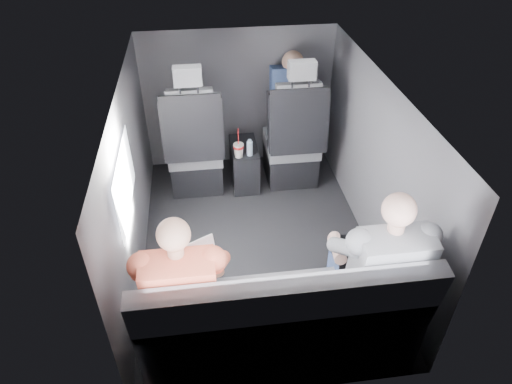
{
  "coord_description": "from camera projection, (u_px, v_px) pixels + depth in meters",
  "views": [
    {
      "loc": [
        -0.37,
        -2.74,
        2.55
      ],
      "look_at": [
        -0.01,
        -0.05,
        0.55
      ],
      "focal_mm": 32.0,
      "sensor_mm": 36.0,
      "label": 1
    }
  ],
  "objects": [
    {
      "name": "side_window",
      "position": [
        125.0,
        182.0,
        2.87
      ],
      "size": [
        0.02,
        0.75,
        0.42
      ],
      "primitive_type": "cube",
      "color": "white",
      "rests_on": "panel_left"
    },
    {
      "name": "laptop_black",
      "position": [
        361.0,
        249.0,
        2.77
      ],
      "size": [
        0.34,
        0.3,
        0.24
      ],
      "color": "black",
      "rests_on": "passenger_rear_right"
    },
    {
      "name": "soda_cup",
      "position": [
        239.0,
        150.0,
        4.01
      ],
      "size": [
        0.09,
        0.09,
        0.28
      ],
      "color": "white",
      "rests_on": "center_console"
    },
    {
      "name": "panel_left",
      "position": [
        131.0,
        184.0,
        3.24
      ],
      "size": [
        0.02,
        2.6,
        1.35
      ],
      "primitive_type": "cube",
      "color": "#56565B",
      "rests_on": "floor"
    },
    {
      "name": "center_console",
      "position": [
        244.0,
        164.0,
        4.32
      ],
      "size": [
        0.24,
        0.48,
        0.41
      ],
      "color": "black",
      "rests_on": "floor"
    },
    {
      "name": "floor",
      "position": [
        257.0,
        243.0,
        3.74
      ],
      "size": [
        2.6,
        2.6,
        0.0
      ],
      "primitive_type": "plane",
      "color": "black",
      "rests_on": "ground"
    },
    {
      "name": "passenger_front_right",
      "position": [
        291.0,
        98.0,
        4.22
      ],
      "size": [
        0.38,
        0.38,
        0.76
      ],
      "color": "navy",
      "rests_on": "front_seat_right"
    },
    {
      "name": "panel_right",
      "position": [
        375.0,
        166.0,
        3.43
      ],
      "size": [
        0.02,
        2.6,
        1.35
      ],
      "primitive_type": "cube",
      "color": "#56565B",
      "rests_on": "floor"
    },
    {
      "name": "ceiling",
      "position": [
        257.0,
        88.0,
        2.94
      ],
      "size": [
        2.6,
        2.6,
        0.0
      ],
      "primitive_type": "plane",
      "rotation": [
        3.14,
        0.0,
        0.0
      ],
      "color": "#B2B2AD",
      "rests_on": "panel_back"
    },
    {
      "name": "passenger_rear_left",
      "position": [
        183.0,
        287.0,
        2.55
      ],
      "size": [
        0.48,
        0.6,
        1.18
      ],
      "color": "#343439",
      "rests_on": "rear_bench"
    },
    {
      "name": "seatbelt",
      "position": [
        299.0,
        114.0,
        3.85
      ],
      "size": [
        0.35,
        0.11,
        0.59
      ],
      "primitive_type": "cube",
      "rotation": [
        -0.14,
        0.49,
        0.0
      ],
      "color": "black",
      "rests_on": "front_seat_right"
    },
    {
      "name": "panel_back",
      "position": [
        291.0,
        318.0,
        2.3
      ],
      "size": [
        1.8,
        0.02,
        1.35
      ],
      "primitive_type": "cube",
      "color": "#56565B",
      "rests_on": "floor"
    },
    {
      "name": "panel_front",
      "position": [
        239.0,
        99.0,
        4.37
      ],
      "size": [
        1.8,
        0.02,
        1.35
      ],
      "primitive_type": "cube",
      "color": "#56565B",
      "rests_on": "floor"
    },
    {
      "name": "front_seat_right",
      "position": [
        293.0,
        145.0,
        4.22
      ],
      "size": [
        0.52,
        0.58,
        1.26
      ],
      "color": "black",
      "rests_on": "floor"
    },
    {
      "name": "laptop_white",
      "position": [
        190.0,
        262.0,
        2.67
      ],
      "size": [
        0.42,
        0.46,
        0.26
      ],
      "color": "white",
      "rests_on": "passenger_rear_left"
    },
    {
      "name": "water_bottle",
      "position": [
        250.0,
        148.0,
        4.04
      ],
      "size": [
        0.05,
        0.05,
        0.16
      ],
      "color": "#A1C4DA",
      "rests_on": "center_console"
    },
    {
      "name": "front_seat_left",
      "position": [
        195.0,
        152.0,
        4.12
      ],
      "size": [
        0.52,
        0.58,
        1.26
      ],
      "color": "black",
      "rests_on": "floor"
    },
    {
      "name": "rear_bench",
      "position": [
        280.0,
        325.0,
        2.71
      ],
      "size": [
        1.6,
        0.57,
        0.92
      ],
      "color": "slate",
      "rests_on": "floor"
    },
    {
      "name": "passenger_rear_right",
      "position": [
        376.0,
        266.0,
        2.66
      ],
      "size": [
        0.5,
        0.62,
        1.22
      ],
      "color": "navy",
      "rests_on": "rear_bench"
    }
  ]
}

